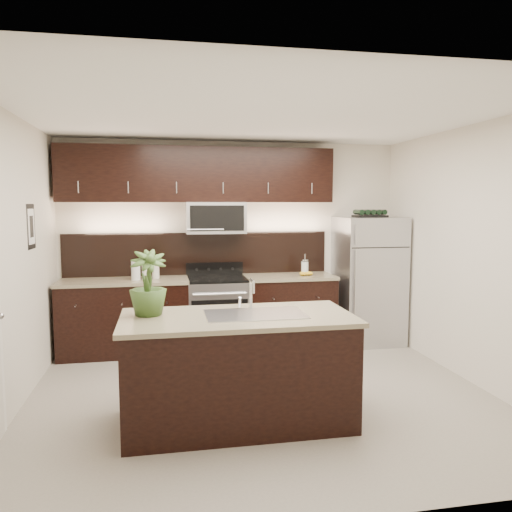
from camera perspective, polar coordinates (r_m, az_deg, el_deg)
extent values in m
plane|color=gray|center=(5.10, 0.64, -15.66)|extent=(4.50, 4.50, 0.00)
cube|color=beige|center=(6.73, -2.69, 1.46)|extent=(4.50, 0.02, 2.70)
cube|color=beige|center=(2.85, 8.60, -4.80)|extent=(4.50, 0.02, 2.70)
cube|color=beige|center=(4.86, -26.35, -0.91)|extent=(0.02, 4.00, 2.70)
cube|color=beige|center=(5.66, 23.62, 0.10)|extent=(0.02, 4.00, 2.70)
cube|color=white|center=(4.81, 0.68, 15.80)|extent=(4.50, 4.00, 0.02)
sphere|color=silver|center=(4.44, -27.19, -6.12)|extent=(0.06, 0.06, 0.06)
cube|color=black|center=(5.56, -24.29, 3.08)|extent=(0.01, 0.32, 0.46)
cube|color=white|center=(5.56, -24.26, 3.08)|extent=(0.00, 0.24, 0.36)
cube|color=black|center=(6.51, -14.77, -6.90)|extent=(1.57, 0.62, 0.90)
cube|color=black|center=(6.70, 3.78, -6.35)|extent=(1.16, 0.62, 0.90)
cube|color=#B2B2B7|center=(6.53, -4.46, -6.68)|extent=(0.76, 0.62, 0.90)
cube|color=black|center=(6.45, -4.49, -2.64)|extent=(0.76, 0.60, 0.03)
cube|color=tan|center=(6.43, -14.89, -2.81)|extent=(1.59, 0.65, 0.04)
cube|color=tan|center=(6.62, 3.81, -2.37)|extent=(1.18, 0.65, 0.04)
cube|color=black|center=(6.68, -6.53, 0.28)|extent=(3.49, 0.02, 0.56)
cube|color=#B2B2B7|center=(6.48, -4.65, 4.38)|extent=(0.76, 0.40, 0.40)
cube|color=black|center=(6.51, -6.55, 9.21)|extent=(3.49, 0.33, 0.70)
cube|color=black|center=(4.39, -2.08, -13.03)|extent=(1.90, 0.90, 0.90)
cube|color=tan|center=(4.26, -2.11, -7.04)|extent=(1.96, 0.96, 0.04)
cube|color=silver|center=(4.28, -0.11, -6.63)|extent=(0.84, 0.50, 0.01)
cylinder|color=silver|center=(4.46, -0.60, -4.62)|extent=(0.03, 0.03, 0.24)
cylinder|color=silver|center=(4.37, -0.45, -2.85)|extent=(0.02, 0.14, 0.02)
cylinder|color=silver|center=(4.31, -0.28, -3.65)|extent=(0.02, 0.02, 0.10)
cube|color=#B2B2B7|center=(6.92, 12.71, -2.72)|extent=(0.82, 0.74, 1.70)
cube|color=black|center=(6.85, 12.88, 4.45)|extent=(0.42, 0.26, 0.03)
cylinder|color=black|center=(6.78, 11.65, 4.89)|extent=(0.07, 0.24, 0.07)
cylinder|color=black|center=(6.81, 12.27, 4.88)|extent=(0.07, 0.24, 0.07)
cylinder|color=black|center=(6.85, 12.89, 4.87)|extent=(0.07, 0.24, 0.07)
cylinder|color=black|center=(6.88, 13.50, 4.86)|extent=(0.07, 0.24, 0.07)
cylinder|color=black|center=(6.91, 14.11, 4.85)|extent=(0.07, 0.24, 0.07)
imported|color=#335020|center=(4.30, -12.25, -3.03)|extent=(0.35, 0.35, 0.55)
cylinder|color=silver|center=(6.35, -13.59, -1.60)|extent=(0.11, 0.11, 0.24)
cylinder|color=beige|center=(6.40, -12.48, -1.70)|extent=(0.10, 0.10, 0.20)
cylinder|color=beige|center=(6.44, -11.40, -1.75)|extent=(0.09, 0.09, 0.17)
cylinder|color=silver|center=(6.60, 5.60, -1.42)|extent=(0.09, 0.09, 0.18)
cylinder|color=silver|center=(6.59, 5.61, -0.54)|extent=(0.10, 0.10, 0.02)
cylinder|color=silver|center=(6.59, 5.61, -0.14)|extent=(0.01, 0.01, 0.07)
ellipsoid|color=gold|center=(6.57, 5.24, -2.01)|extent=(0.21, 0.18, 0.06)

